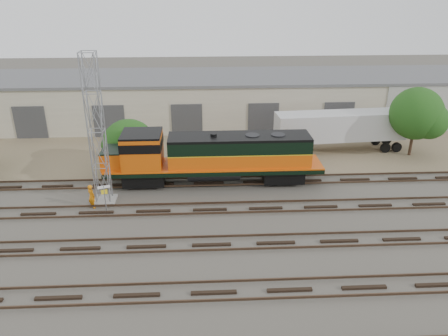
{
  "coord_description": "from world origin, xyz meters",
  "views": [
    {
      "loc": [
        -4.43,
        -25.86,
        15.08
      ],
      "look_at": [
        -2.86,
        4.0,
        2.2
      ],
      "focal_mm": 35.0,
      "sensor_mm": 36.0,
      "label": 1
    }
  ],
  "objects_px": {
    "locomotive": "(210,156)",
    "semi_trailer": "(343,127)",
    "signal_tower": "(97,134)",
    "worker": "(92,196)"
  },
  "relations": [
    {
      "from": "signal_tower",
      "to": "worker",
      "type": "relative_size",
      "value": 6.01
    },
    {
      "from": "worker",
      "to": "semi_trailer",
      "type": "relative_size",
      "value": 0.15
    },
    {
      "from": "signal_tower",
      "to": "semi_trailer",
      "type": "height_order",
      "value": "signal_tower"
    },
    {
      "from": "locomotive",
      "to": "signal_tower",
      "type": "relative_size",
      "value": 1.58
    },
    {
      "from": "locomotive",
      "to": "signal_tower",
      "type": "distance_m",
      "value": 8.82
    },
    {
      "from": "signal_tower",
      "to": "worker",
      "type": "xyz_separation_m",
      "value": [
        -0.68,
        -0.91,
        -4.38
      ]
    },
    {
      "from": "locomotive",
      "to": "semi_trailer",
      "type": "xyz_separation_m",
      "value": [
        12.75,
        6.78,
        0.01
      ]
    },
    {
      "from": "signal_tower",
      "to": "worker",
      "type": "height_order",
      "value": "signal_tower"
    },
    {
      "from": "worker",
      "to": "locomotive",
      "type": "bearing_deg",
      "value": -114.86
    },
    {
      "from": "signal_tower",
      "to": "semi_trailer",
      "type": "xyz_separation_m",
      "value": [
        20.62,
        9.48,
        -2.9
      ]
    }
  ]
}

